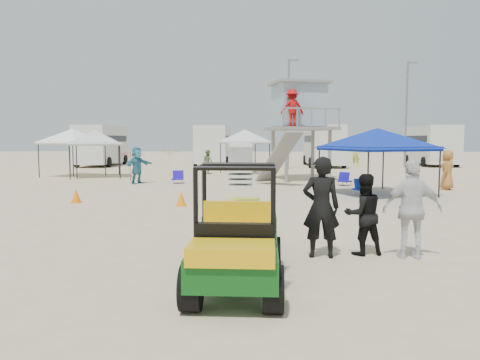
{
  "coord_description": "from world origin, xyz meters",
  "views": [
    {
      "loc": [
        0.97,
        -7.72,
        2.27
      ],
      "look_at": [
        0.5,
        3.0,
        1.3
      ],
      "focal_mm": 35.0,
      "sensor_mm": 36.0,
      "label": 1
    }
  ],
  "objects_px": {
    "man_left": "(321,207)",
    "canopy_blue": "(377,132)",
    "utility_cart": "(235,234)",
    "surf_trailer": "(242,213)",
    "lifeguard_tower": "(299,109)"
  },
  "relations": [
    {
      "from": "man_left",
      "to": "canopy_blue",
      "type": "relative_size",
      "value": 0.42
    },
    {
      "from": "utility_cart",
      "to": "surf_trailer",
      "type": "relative_size",
      "value": 1.12
    },
    {
      "from": "utility_cart",
      "to": "canopy_blue",
      "type": "xyz_separation_m",
      "value": [
        4.97,
        11.95,
        1.65
      ]
    },
    {
      "from": "utility_cart",
      "to": "lifeguard_tower",
      "type": "xyz_separation_m",
      "value": [
        2.42,
        18.64,
        2.96
      ]
    },
    {
      "from": "lifeguard_tower",
      "to": "utility_cart",
      "type": "bearing_deg",
      "value": -97.39
    },
    {
      "from": "surf_trailer",
      "to": "canopy_blue",
      "type": "bearing_deg",
      "value": 62.69
    },
    {
      "from": "lifeguard_tower",
      "to": "canopy_blue",
      "type": "distance_m",
      "value": 7.28
    },
    {
      "from": "surf_trailer",
      "to": "man_left",
      "type": "xyz_separation_m",
      "value": [
        1.51,
        -0.3,
        0.18
      ]
    },
    {
      "from": "utility_cart",
      "to": "lifeguard_tower",
      "type": "bearing_deg",
      "value": 82.61
    },
    {
      "from": "surf_trailer",
      "to": "lifeguard_tower",
      "type": "relative_size",
      "value": 0.43
    },
    {
      "from": "lifeguard_tower",
      "to": "man_left",
      "type": "bearing_deg",
      "value": -93.09
    },
    {
      "from": "man_left",
      "to": "lifeguard_tower",
      "type": "xyz_separation_m",
      "value": [
        0.9,
        16.61,
        2.87
      ]
    },
    {
      "from": "utility_cart",
      "to": "surf_trailer",
      "type": "height_order",
      "value": "surf_trailer"
    },
    {
      "from": "man_left",
      "to": "utility_cart",
      "type": "bearing_deg",
      "value": 55.61
    },
    {
      "from": "surf_trailer",
      "to": "man_left",
      "type": "bearing_deg",
      "value": -11.21
    }
  ]
}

